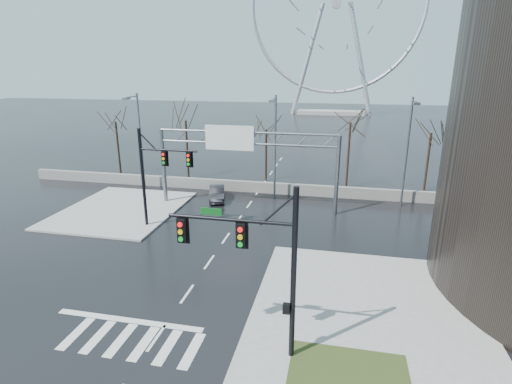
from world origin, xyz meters
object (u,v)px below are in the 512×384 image
(signal_mast_near, at_px, (262,257))
(car, at_px, (217,193))
(signal_mast_far, at_px, (155,170))
(ferris_wheel, at_px, (336,12))
(sign_gantry, at_px, (242,153))

(signal_mast_near, relative_size, car, 1.96)
(signal_mast_far, bearing_deg, car, 72.22)
(signal_mast_far, xyz_separation_m, ferris_wheel, (10.87, 86.04, 21.30))
(sign_gantry, distance_m, ferris_wheel, 82.91)
(sign_gantry, xyz_separation_m, car, (-3.02, 1.72, -4.51))
(signal_mast_near, bearing_deg, ferris_wheel, 90.08)
(sign_gantry, height_order, ferris_wheel, ferris_wheel)
(signal_mast_near, height_order, sign_gantry, signal_mast_near)
(car, bearing_deg, ferris_wheel, 67.46)
(sign_gantry, bearing_deg, car, 150.34)
(sign_gantry, relative_size, ferris_wheel, 0.32)
(signal_mast_far, xyz_separation_m, car, (2.47, 7.72, -4.16))
(sign_gantry, bearing_deg, signal_mast_far, -132.47)
(signal_mast_far, distance_m, ferris_wheel, 89.30)
(ferris_wheel, xyz_separation_m, car, (-8.39, -78.32, -25.46))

